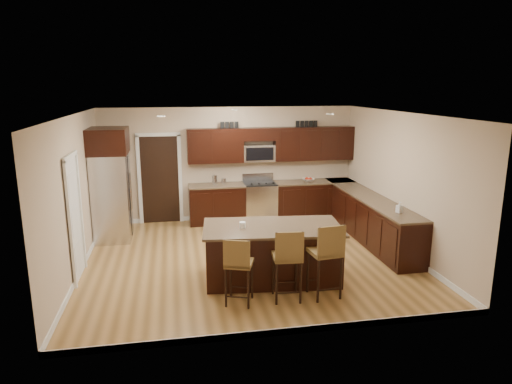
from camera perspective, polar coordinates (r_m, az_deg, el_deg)
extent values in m
plane|color=#A27740|center=(8.69, -0.90, -8.34)|extent=(6.00, 6.00, 0.00)
plane|color=silver|center=(8.10, -0.97, 9.74)|extent=(6.00, 6.00, 0.00)
plane|color=tan|center=(10.96, -3.31, 3.51)|extent=(6.00, 0.00, 6.00)
plane|color=tan|center=(8.35, -21.69, -0.47)|extent=(0.00, 5.50, 5.50)
plane|color=tan|center=(9.25, 17.71, 1.10)|extent=(0.00, 5.50, 5.50)
cube|color=black|center=(10.82, -4.89, -1.57)|extent=(1.30, 0.60, 0.88)
cube|color=black|center=(11.29, 7.22, -1.01)|extent=(1.94, 0.60, 0.88)
cube|color=black|center=(9.75, 14.48, -3.61)|extent=(0.60, 3.35, 0.88)
cube|color=brown|center=(10.71, -4.94, 0.81)|extent=(1.30, 0.63, 0.04)
cube|color=brown|center=(11.18, 7.29, 1.28)|extent=(1.94, 0.63, 0.04)
cube|color=brown|center=(9.63, 14.64, -0.99)|extent=(0.63, 3.35, 0.04)
cube|color=black|center=(10.69, -5.11, 5.78)|extent=(1.30, 0.33, 0.80)
cube|color=black|center=(11.16, 7.22, 6.04)|extent=(1.94, 0.33, 0.80)
cube|color=black|center=(10.80, 0.35, 7.25)|extent=(0.76, 0.33, 0.30)
cube|color=silver|center=(10.96, 0.47, -1.28)|extent=(0.76, 0.64, 0.90)
cube|color=black|center=(10.85, 0.48, 1.07)|extent=(0.76, 0.60, 0.03)
cube|color=black|center=(10.67, 0.78, -1.68)|extent=(0.65, 0.01, 0.45)
cube|color=silver|center=(11.09, 0.22, 1.92)|extent=(0.76, 0.05, 0.18)
cube|color=silver|center=(10.88, 0.33, 4.90)|extent=(0.76, 0.31, 0.40)
cube|color=black|center=(10.93, -11.90, 1.51)|extent=(0.85, 0.03, 2.06)
cube|color=white|center=(8.14, -21.75, -3.22)|extent=(0.03, 0.80, 2.04)
cube|color=black|center=(7.70, 2.03, -7.71)|extent=(2.27, 1.30, 0.88)
cube|color=brown|center=(7.55, 2.06, -4.45)|extent=(2.38, 1.41, 0.04)
cube|color=black|center=(7.85, 2.01, -10.41)|extent=(2.18, 1.21, 0.09)
cube|color=brown|center=(6.81, -2.13, -8.88)|extent=(0.50, 0.50, 0.06)
cube|color=brown|center=(6.57, -2.44, -7.80)|extent=(0.38, 0.16, 0.42)
cylinder|color=black|center=(6.77, -3.33, -12.07)|extent=(0.03, 0.03, 0.60)
cylinder|color=black|center=(6.81, -0.48, -11.88)|extent=(0.03, 0.03, 0.60)
cylinder|color=black|center=(7.07, -3.67, -10.93)|extent=(0.03, 0.03, 0.60)
cylinder|color=black|center=(7.11, -0.95, -10.76)|extent=(0.03, 0.03, 0.60)
cube|color=brown|center=(6.92, 3.90, -8.06)|extent=(0.45, 0.45, 0.06)
cube|color=brown|center=(6.67, 4.21, -6.88)|extent=(0.42, 0.07, 0.45)
cylinder|color=black|center=(6.86, 2.74, -11.48)|extent=(0.04, 0.04, 0.65)
cylinder|color=black|center=(6.94, 5.70, -11.21)|extent=(0.04, 0.04, 0.65)
cylinder|color=black|center=(7.18, 2.08, -10.30)|extent=(0.04, 0.04, 0.65)
cylinder|color=black|center=(7.26, 4.91, -10.07)|extent=(0.04, 0.04, 0.65)
cube|color=brown|center=(7.07, 8.62, -7.42)|extent=(0.49, 0.49, 0.06)
cube|color=brown|center=(6.83, 9.42, -6.15)|extent=(0.44, 0.10, 0.47)
cylinder|color=black|center=(6.99, 7.52, -10.95)|extent=(0.04, 0.04, 0.68)
cylinder|color=black|center=(7.11, 10.48, -10.64)|extent=(0.04, 0.04, 0.68)
cylinder|color=black|center=(7.32, 6.61, -9.77)|extent=(0.04, 0.04, 0.68)
cylinder|color=black|center=(7.43, 9.44, -9.50)|extent=(0.04, 0.04, 0.68)
cube|color=silver|center=(9.99, -17.56, -0.60)|extent=(0.72, 0.91, 1.83)
cube|color=black|center=(9.95, -15.48, -0.51)|extent=(0.01, 0.02, 1.73)
cylinder|color=silver|center=(9.85, -15.40, -0.10)|extent=(0.02, 0.02, 0.81)
cylinder|color=silver|center=(10.01, -15.33, 0.11)|extent=(0.02, 0.02, 0.81)
cube|color=black|center=(9.79, -18.04, 6.10)|extent=(0.78, 0.97, 0.52)
cube|color=brown|center=(10.15, 5.45, -5.14)|extent=(0.84, 0.60, 0.01)
imported|color=silver|center=(11.13, 6.55, 1.52)|extent=(0.29, 0.29, 0.07)
imported|color=#B2B2B2|center=(8.72, 17.49, -1.82)|extent=(0.12, 0.12, 0.20)
cylinder|color=silver|center=(10.68, -5.19, 1.50)|extent=(0.12, 0.12, 0.23)
cylinder|color=silver|center=(10.71, -4.06, 1.33)|extent=(0.11, 0.11, 0.15)
cylinder|color=white|center=(7.44, -1.71, -4.15)|extent=(0.10, 0.10, 0.10)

